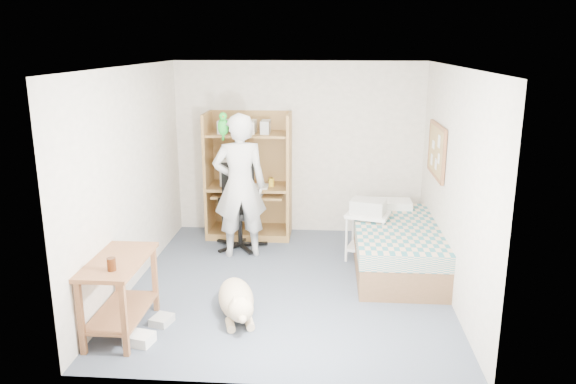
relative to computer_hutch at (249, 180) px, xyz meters
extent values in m
plane|color=#4D5669|center=(0.70, -1.74, -0.82)|extent=(4.00, 4.00, 0.00)
cube|color=beige|center=(0.70, 0.26, 0.43)|extent=(3.60, 0.02, 2.50)
cube|color=beige|center=(2.50, -1.74, 0.43)|extent=(0.02, 4.00, 2.50)
cube|color=beige|center=(-1.10, -1.74, 0.43)|extent=(0.02, 4.00, 2.50)
cube|color=white|center=(0.70, -1.74, 1.68)|extent=(3.60, 4.00, 0.02)
cube|color=olive|center=(-0.58, -0.04, 0.08)|extent=(0.04, 0.60, 1.80)
cube|color=olive|center=(0.58, -0.04, 0.08)|extent=(0.04, 0.60, 1.80)
cube|color=olive|center=(0.00, 0.25, 0.08)|extent=(1.20, 0.02, 1.80)
cube|color=olive|center=(0.00, -0.04, -0.08)|extent=(1.12, 0.60, 0.04)
cube|color=olive|center=(0.00, -0.12, -0.18)|extent=(1.00, 0.50, 0.03)
cube|color=olive|center=(0.00, -0.04, 0.68)|extent=(1.12, 0.55, 0.03)
cube|color=olive|center=(0.00, -0.04, -0.77)|extent=(1.12, 0.60, 0.10)
cube|color=brown|center=(2.00, -1.14, -0.64)|extent=(1.00, 2.00, 0.36)
cube|color=#2D7179|center=(2.00, -1.14, -0.36)|extent=(1.02, 2.02, 0.20)
cube|color=white|center=(2.00, -0.34, -0.22)|extent=(0.55, 0.35, 0.12)
cube|color=brown|center=(-0.85, -2.94, -0.09)|extent=(0.50, 1.00, 0.04)
cube|color=brown|center=(-1.05, -3.39, -0.47)|extent=(0.05, 0.05, 0.70)
cube|color=brown|center=(-0.65, -3.39, -0.47)|extent=(0.05, 0.05, 0.70)
cube|color=brown|center=(-1.05, -2.49, -0.47)|extent=(0.05, 0.05, 0.70)
cube|color=brown|center=(-0.65, -2.49, -0.47)|extent=(0.05, 0.05, 0.70)
cube|color=brown|center=(-0.85, -2.94, -0.62)|extent=(0.46, 0.92, 0.03)
cube|color=olive|center=(2.48, -0.84, 0.63)|extent=(0.03, 0.90, 0.60)
cube|color=brown|center=(2.47, -0.84, 0.94)|extent=(0.04, 0.94, 0.04)
cube|color=brown|center=(2.47, -0.84, 0.32)|extent=(0.04, 0.94, 0.04)
cylinder|color=black|center=(-0.06, -0.56, -0.78)|extent=(0.64, 0.64, 0.06)
cylinder|color=black|center=(-0.06, -0.56, -0.57)|extent=(0.06, 0.06, 0.43)
cube|color=black|center=(-0.06, -0.56, -0.32)|extent=(0.59, 0.59, 0.09)
cube|color=black|center=(-0.11, -0.32, 0.04)|extent=(0.45, 0.16, 0.59)
cube|color=black|center=(-0.32, -0.62, -0.16)|extent=(0.11, 0.32, 0.04)
cube|color=black|center=(0.21, -0.50, -0.16)|extent=(0.11, 0.32, 0.04)
imported|color=silver|center=(-0.01, -0.81, 0.13)|extent=(0.78, 0.60, 1.89)
ellipsoid|color=#159320|center=(-0.21, -0.79, 0.89)|extent=(0.14, 0.14, 0.22)
sphere|color=#159320|center=(-0.20, -0.83, 1.03)|extent=(0.10, 0.10, 0.10)
cone|color=#F15715|center=(-0.18, -0.88, 1.03)|extent=(0.05, 0.05, 0.04)
cylinder|color=#159320|center=(-0.22, -0.74, 0.76)|extent=(0.07, 0.16, 0.13)
ellipsoid|color=beige|center=(0.20, -2.50, -0.65)|extent=(0.55, 0.83, 0.34)
sphere|color=beige|center=(0.32, -2.90, -0.57)|extent=(0.25, 0.25, 0.25)
cone|color=beige|center=(0.26, -2.94, -0.45)|extent=(0.07, 0.07, 0.10)
cone|color=beige|center=(0.39, -2.91, -0.45)|extent=(0.07, 0.07, 0.10)
ellipsoid|color=beige|center=(0.35, -3.01, -0.61)|extent=(0.12, 0.16, 0.08)
cylinder|color=beige|center=(0.09, -2.11, -0.71)|extent=(0.13, 0.25, 0.12)
cube|color=white|center=(1.66, -0.86, -0.21)|extent=(0.62, 0.55, 0.04)
cube|color=white|center=(1.66, -0.86, -0.66)|extent=(0.57, 0.50, 0.03)
cylinder|color=white|center=(1.43, -1.04, -0.52)|extent=(0.03, 0.03, 0.61)
cylinder|color=white|center=(1.89, -1.04, -0.52)|extent=(0.03, 0.03, 0.61)
cylinder|color=white|center=(1.43, -0.68, -0.52)|extent=(0.03, 0.03, 0.61)
cylinder|color=white|center=(1.89, -0.68, -0.52)|extent=(0.03, 0.03, 0.61)
cube|color=#B9B9B4|center=(1.66, -0.86, -0.10)|extent=(0.49, 0.42, 0.18)
cube|color=beige|center=(-0.19, 0.01, 0.15)|extent=(0.45, 0.47, 0.40)
cube|color=navy|center=(-0.18, -0.21, 0.15)|extent=(0.33, 0.04, 0.27)
cube|color=beige|center=(0.00, -0.16, -0.15)|extent=(0.46, 0.21, 0.03)
cylinder|color=gold|center=(0.33, -0.09, 0.00)|extent=(0.08, 0.08, 0.12)
cylinder|color=#3C1A09|center=(-0.80, -3.21, -0.01)|extent=(0.08, 0.08, 0.12)
cube|color=white|center=(-0.61, -3.17, -0.77)|extent=(0.29, 0.25, 0.10)
cube|color=#B9B9B4|center=(-0.51, -2.78, -0.78)|extent=(0.23, 0.26, 0.08)
camera|label=1|loc=(1.14, -7.80, 1.93)|focal=35.00mm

